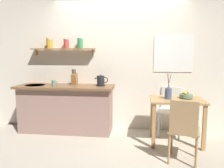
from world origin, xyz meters
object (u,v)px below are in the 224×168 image
coffee_mug_by_sink (54,83)px  fruit_bowl (186,95)px  dining_chair_far (170,108)px  dining_table (177,108)px  electric_kettle (101,81)px  dining_chair_near (184,128)px  knife_block (74,79)px  twig_vase (168,93)px

coffee_mug_by_sink → fruit_bowl: bearing=-5.2°
dining_chair_far → coffee_mug_by_sink: bearing=-175.9°
dining_table → electric_kettle: electric_kettle is taller
dining_chair_near → dining_chair_far: (-0.03, 1.15, -0.01)m
dining_table → dining_chair_far: dining_chair_far is taller
dining_table → knife_block: bearing=166.8°
twig_vase → electric_kettle: 1.25m
electric_kettle → knife_block: size_ratio=0.82×
coffee_mug_by_sink → knife_block: bearing=24.1°
fruit_bowl → knife_block: size_ratio=0.72×
dining_chair_near → coffee_mug_by_sink: size_ratio=7.46×
dining_chair_near → dining_chair_far: size_ratio=1.04×
coffee_mug_by_sink → dining_chair_far: bearing=4.1°
electric_kettle → dining_table: bearing=-14.4°
dining_table → dining_chair_far: 0.45m
dining_table → twig_vase: bearing=-172.7°
dining_table → knife_block: (-1.86, 0.44, 0.41)m
fruit_bowl → knife_block: bearing=169.6°
dining_chair_far → twig_vase: (-0.11, -0.45, 0.36)m
twig_vase → electric_kettle: bearing=163.1°
coffee_mug_by_sink → electric_kettle: bearing=4.1°
dining_chair_near → electric_kettle: size_ratio=3.66×
dining_chair_near → knife_block: (-1.85, 1.15, 0.51)m
dining_chair_near → coffee_mug_by_sink: coffee_mug_by_sink is taller
dining_chair_near → fruit_bowl: 0.85m
fruit_bowl → twig_vase: twig_vase is taller
dining_table → electric_kettle: 1.43m
dining_chair_near → coffee_mug_by_sink: (-2.20, 0.99, 0.44)m
dining_table → twig_vase: size_ratio=1.95×
dining_chair_near → twig_vase: bearing=100.9°
dining_table → knife_block: size_ratio=2.90×
dining_table → electric_kettle: (-1.33, 0.34, 0.38)m
twig_vase → electric_kettle: twig_vase is taller
fruit_bowl → dining_chair_far: bearing=117.5°
dining_chair_near → fruit_bowl: (0.17, 0.78, 0.30)m
dining_chair_far → knife_block: size_ratio=2.91×
electric_kettle → dining_chair_far: bearing=4.1°
dining_chair_far → twig_vase: size_ratio=1.95×
fruit_bowl → twig_vase: (-0.30, -0.08, 0.04)m
fruit_bowl → coffee_mug_by_sink: coffee_mug_by_sink is taller
dining_table → fruit_bowl: fruit_bowl is taller
dining_chair_far → dining_chair_near: bearing=-88.7°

